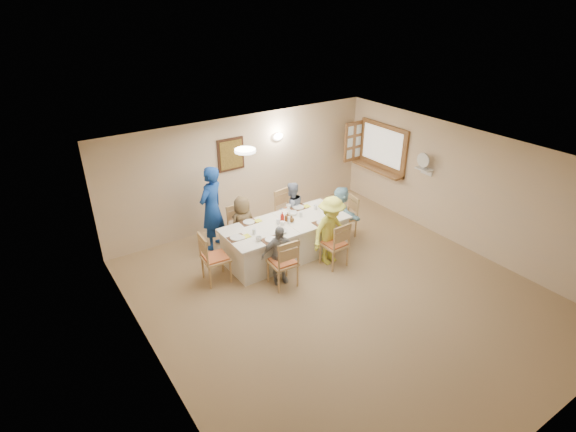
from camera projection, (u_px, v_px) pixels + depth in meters
ground at (341, 295)px, 8.04m from camera, size 7.00×7.00×0.00m
room_walls at (346, 220)px, 7.35m from camera, size 7.00×7.00×7.00m
wall_picture at (231, 154)px, 9.68m from camera, size 0.62×0.05×0.72m
wall_sconce at (278, 137)px, 10.17m from camera, size 0.26×0.09×0.18m
ceiling_light at (245, 150)px, 7.53m from camera, size 0.36×0.36×0.05m
serving_hatch at (383, 148)px, 10.73m from camera, size 0.06×1.50×1.15m
hatch_sill at (377, 169)px, 10.91m from camera, size 0.30×1.50×0.05m
shutter_door at (353, 141)px, 11.17m from camera, size 0.55×0.04×1.00m
fan_shelf at (424, 169)px, 9.74m from camera, size 0.22×0.36×0.03m
desk_fan at (424, 163)px, 9.66m from camera, size 0.30×0.30×0.28m
dining_table at (286, 239)px, 9.05m from camera, size 2.55×1.08×0.76m
chair_back_left at (240, 228)px, 9.31m from camera, size 0.45×0.45×0.93m
chair_back_right at (288, 212)px, 9.89m from camera, size 0.55×0.55×0.99m
chair_front_left at (283, 261)px, 8.11m from camera, size 0.50×0.50×1.00m
chair_front_right at (334, 243)px, 8.71m from camera, size 0.48×0.48×0.96m
chair_left_end at (216, 257)px, 8.22m from camera, size 0.52×0.52×1.01m
chair_right_end at (345, 216)px, 9.78m from camera, size 0.51×0.51×0.92m
diner_back_left at (243, 224)px, 9.15m from camera, size 0.69×0.54×1.21m
diner_back_right at (291, 209)px, 9.74m from camera, size 0.61×0.48×1.23m
diner_front_left at (279, 255)px, 8.16m from camera, size 0.79×0.55×1.15m
diner_front_right at (331, 231)px, 8.70m from camera, size 1.08×0.81×1.42m
diner_right_end at (341, 212)px, 9.66m from camera, size 1.22×0.73×1.19m
caregiver at (212, 208)px, 9.14m from camera, size 1.02×0.98×1.80m
placemat_fl at (271, 240)px, 8.27m from camera, size 0.36×0.26×0.01m
plate_fl at (271, 239)px, 8.26m from camera, size 0.24×0.24×0.01m
napkin_fl at (281, 238)px, 8.32m from camera, size 0.15×0.15×0.01m
placemat_fr at (323, 223)px, 8.86m from camera, size 0.38×0.28×0.01m
plate_fr at (323, 222)px, 8.86m from camera, size 0.25×0.25×0.02m
napkin_fr at (331, 221)px, 8.91m from camera, size 0.15×0.15×0.01m
placemat_bl at (249, 222)px, 8.89m from camera, size 0.32×0.24×0.01m
plate_bl at (249, 222)px, 8.88m from camera, size 0.23×0.23×0.01m
napkin_bl at (258, 221)px, 8.94m from camera, size 0.13×0.13×0.01m
placemat_br at (298, 208)px, 9.49m from camera, size 0.37×0.27×0.01m
plate_br at (298, 207)px, 9.48m from camera, size 0.24×0.24×0.02m
napkin_br at (307, 206)px, 9.53m from camera, size 0.14×0.14×0.01m
placemat_le at (237, 238)px, 8.33m from camera, size 0.32×0.24×0.01m
plate_le at (236, 238)px, 8.32m from camera, size 0.24×0.24×0.02m
napkin_le at (246, 236)px, 8.38m from camera, size 0.14×0.14×0.01m
placemat_re at (330, 209)px, 9.43m from camera, size 0.34×0.25×0.01m
plate_re at (330, 208)px, 9.43m from camera, size 0.25×0.25×0.02m
napkin_re at (338, 207)px, 9.48m from camera, size 0.13×0.13×0.01m
teacup_a at (259, 239)px, 8.22m from camera, size 0.16×0.16×0.09m
teacup_b at (289, 207)px, 9.43m from camera, size 0.17×0.17×0.09m
bowl_a at (282, 231)px, 8.52m from camera, size 0.33×0.33×0.05m
bowl_b at (293, 213)px, 9.19m from camera, size 0.27×0.27×0.06m
condiment_ketchup at (282, 217)px, 8.85m from camera, size 0.10×0.10×0.23m
condiment_brown at (288, 217)px, 8.90m from camera, size 0.14×0.14×0.19m
condiment_malt at (292, 219)px, 8.88m from camera, size 0.12×0.12×0.14m
drinking_glass at (278, 221)px, 8.81m from camera, size 0.06×0.06×0.10m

